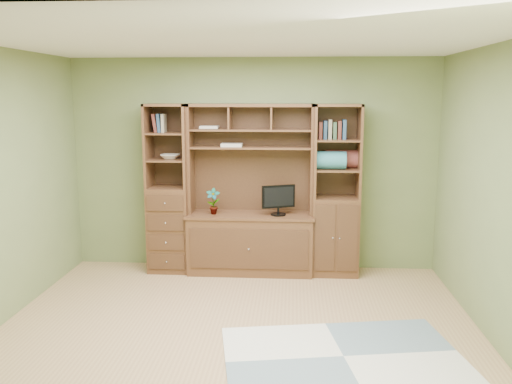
# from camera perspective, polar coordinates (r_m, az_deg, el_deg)

# --- Properties ---
(room) EXTENTS (4.60, 4.10, 2.64)m
(room) POSITION_cam_1_polar(r_m,az_deg,el_deg) (4.75, -2.09, -0.18)
(room) COLOR tan
(room) RESTS_ON ground
(center_hutch) EXTENTS (1.54, 0.53, 2.05)m
(center_hutch) POSITION_cam_1_polar(r_m,az_deg,el_deg) (6.50, -0.60, 0.20)
(center_hutch) COLOR #52311C
(center_hutch) RESTS_ON ground
(left_tower) EXTENTS (0.50, 0.45, 2.05)m
(left_tower) POSITION_cam_1_polar(r_m,az_deg,el_deg) (6.69, -9.14, 0.36)
(left_tower) COLOR #52311C
(left_tower) RESTS_ON ground
(right_tower) EXTENTS (0.55, 0.45, 2.05)m
(right_tower) POSITION_cam_1_polar(r_m,az_deg,el_deg) (6.54, 8.41, 0.15)
(right_tower) COLOR #52311C
(right_tower) RESTS_ON ground
(rug) EXTENTS (2.17, 1.63, 0.01)m
(rug) POSITION_cam_1_polar(r_m,az_deg,el_deg) (4.77, 9.19, -16.75)
(rug) COLOR #A5ABAA
(rug) RESTS_ON ground
(monitor) EXTENTS (0.45, 0.32, 0.50)m
(monitor) POSITION_cam_1_polar(r_m,az_deg,el_deg) (6.46, 2.38, -0.27)
(monitor) COLOR black
(monitor) RESTS_ON center_hutch
(orchid) EXTENTS (0.17, 0.11, 0.32)m
(orchid) POSITION_cam_1_polar(r_m,az_deg,el_deg) (6.54, -4.54, -0.99)
(orchid) COLOR #AF573B
(orchid) RESTS_ON center_hutch
(magazines) EXTENTS (0.25, 0.18, 0.04)m
(magazines) POSITION_cam_1_polar(r_m,az_deg,el_deg) (6.54, -2.55, 4.98)
(magazines) COLOR #BDB2A1
(magazines) RESTS_ON center_hutch
(bowl) EXTENTS (0.23, 0.23, 0.06)m
(bowl) POSITION_cam_1_polar(r_m,az_deg,el_deg) (6.63, -9.03, 3.70)
(bowl) COLOR beige
(bowl) RESTS_ON left_tower
(blanket_teal) EXTENTS (0.36, 0.21, 0.21)m
(blanket_teal) POSITION_cam_1_polar(r_m,az_deg,el_deg) (6.43, 7.82, 3.33)
(blanket_teal) COLOR teal
(blanket_teal) RESTS_ON right_tower
(blanket_red) EXTENTS (0.39, 0.22, 0.22)m
(blanket_red) POSITION_cam_1_polar(r_m,az_deg,el_deg) (6.57, 8.97, 3.47)
(blanket_red) COLOR brown
(blanket_red) RESTS_ON right_tower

